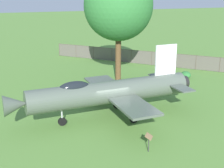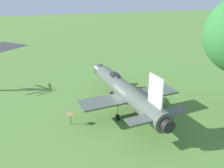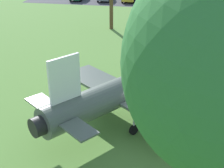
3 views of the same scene
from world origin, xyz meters
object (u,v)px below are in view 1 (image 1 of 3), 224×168
(display_jet, at_px, (105,92))
(shrub_near_fence, at_px, (186,75))
(shade_tree, at_px, (118,6))
(info_plaque, at_px, (149,139))

(display_jet, bearing_deg, shrub_near_fence, -150.56)
(shade_tree, distance_m, shrub_near_fence, 10.32)
(display_jet, xyz_separation_m, shrub_near_fence, (7.74, -11.27, -1.70))
(shrub_near_fence, xyz_separation_m, info_plaque, (-13.34, 10.21, 0.48))
(display_jet, height_order, info_plaque, display_jet)
(shade_tree, bearing_deg, display_jet, 156.05)
(display_jet, distance_m, info_plaque, 5.83)
(shade_tree, height_order, shrub_near_fence, shade_tree)
(shade_tree, bearing_deg, shrub_near_fence, -100.88)
(shade_tree, xyz_separation_m, shrub_near_fence, (-1.39, -7.21, -7.25))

